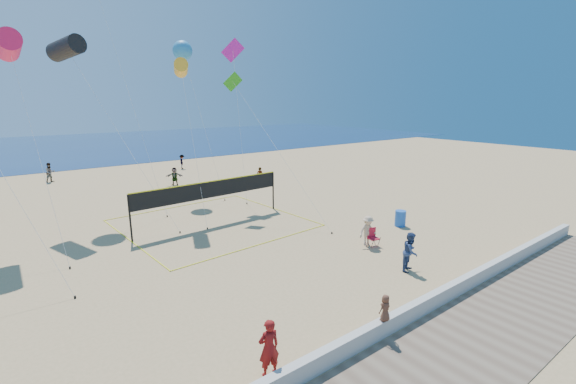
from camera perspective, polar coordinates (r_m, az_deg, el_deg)
ground at (r=15.40m, az=4.79°, el=-15.48°), size 120.00×120.00×0.00m
ocean at (r=72.88m, az=-30.08°, el=5.84°), size 140.00×50.00×0.03m
seawall at (r=13.50m, az=13.85°, el=-18.92°), size 32.00×0.30×0.60m
boardwalk at (r=12.76m, az=21.35°, el=-23.20°), size 32.00×3.60×0.03m
woman at (r=11.36m, az=-2.86°, el=-22.06°), size 0.67×0.49×1.70m
toddler at (r=13.06m, az=14.20°, el=-16.33°), size 0.45×0.31×0.89m
bystander_a at (r=18.11m, az=17.70°, el=-8.42°), size 1.05×0.94×1.78m
bystander_b at (r=20.53m, az=11.73°, el=-5.67°), size 1.13×0.77×1.62m
far_person_1 at (r=35.80m, az=-16.46°, el=2.24°), size 1.52×1.16×1.60m
far_person_2 at (r=34.60m, az=-4.16°, el=2.39°), size 0.65×0.70×1.60m
far_person_3 at (r=41.93m, az=-31.78°, el=2.47°), size 1.06×0.95×1.79m
far_person_4 at (r=44.26m, az=-15.41°, el=4.35°), size 0.92×1.15×1.56m
camp_chair at (r=20.68m, az=12.43°, el=-6.38°), size 0.59×0.71×1.05m
trash_barrel at (r=24.23m, az=16.30°, el=-3.78°), size 0.82×0.82×0.96m
volleyball_net at (r=23.93m, az=-11.39°, el=-0.31°), size 10.58×10.44×2.67m
kite_0 at (r=24.93m, az=-36.08°, el=17.16°), size 1.29×7.31×10.84m
kite_1 at (r=27.36m, az=-30.00°, el=17.96°), size 4.64×7.96×11.12m
kite_2 at (r=25.52m, az=-15.57°, el=17.27°), size 1.49×4.59×9.89m
kite_4 at (r=26.13m, az=-7.03°, el=14.25°), size 2.15×8.49×9.27m
kite_5 at (r=30.00m, az=-8.06°, el=18.98°), size 1.50×3.07×11.83m
kite_7 at (r=32.31m, az=-15.37°, el=19.55°), size 1.76×5.12×11.85m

